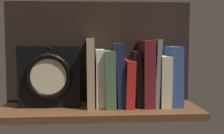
{
  "coord_description": "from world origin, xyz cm",
  "views": [
    {
      "loc": [
        -4.87,
        -117.7,
        25.78
      ],
      "look_at": [
        4.53,
        3.3,
        14.73
      ],
      "focal_mm": 51.93,
      "sensor_mm": 36.0,
      "label": 1
    }
  ],
  "objects_px": {
    "book_tan_shortstories": "(91,72)",
    "book_red_requiem": "(128,83)",
    "book_green_romantic": "(109,78)",
    "book_blue_modern": "(173,76)",
    "book_navy_bierce": "(119,75)",
    "book_black_skeptic": "(137,78)",
    "book_maroon_dawkins": "(146,73)",
    "framed_clock": "(49,76)",
    "book_cream_twain": "(162,80)",
    "book_white_catcher": "(99,78)",
    "book_gray_chess": "(154,72)"
  },
  "relations": [
    {
      "from": "book_tan_shortstories",
      "to": "book_cream_twain",
      "type": "distance_m",
      "value": 0.28
    },
    {
      "from": "book_black_skeptic",
      "to": "book_cream_twain",
      "type": "distance_m",
      "value": 0.1
    },
    {
      "from": "book_navy_bierce",
      "to": "book_white_catcher",
      "type": "bearing_deg",
      "value": 180.0
    },
    {
      "from": "book_green_romantic",
      "to": "book_black_skeptic",
      "type": "xyz_separation_m",
      "value": [
        0.11,
        0.0,
        -0.0
      ]
    },
    {
      "from": "book_navy_bierce",
      "to": "book_black_skeptic",
      "type": "relative_size",
      "value": 1.14
    },
    {
      "from": "book_gray_chess",
      "to": "book_green_romantic",
      "type": "bearing_deg",
      "value": 180.0
    },
    {
      "from": "book_white_catcher",
      "to": "book_navy_bierce",
      "type": "height_order",
      "value": "book_navy_bierce"
    },
    {
      "from": "book_gray_chess",
      "to": "book_blue_modern",
      "type": "bearing_deg",
      "value": 0.0
    },
    {
      "from": "book_white_catcher",
      "to": "book_green_romantic",
      "type": "relative_size",
      "value": 1.02
    },
    {
      "from": "book_white_catcher",
      "to": "book_maroon_dawkins",
      "type": "height_order",
      "value": "book_maroon_dawkins"
    },
    {
      "from": "book_white_catcher",
      "to": "book_green_romantic",
      "type": "distance_m",
      "value": 0.04
    },
    {
      "from": "book_tan_shortstories",
      "to": "book_cream_twain",
      "type": "height_order",
      "value": "book_tan_shortstories"
    },
    {
      "from": "book_navy_bierce",
      "to": "book_black_skeptic",
      "type": "distance_m",
      "value": 0.07
    },
    {
      "from": "book_maroon_dawkins",
      "to": "framed_clock",
      "type": "relative_size",
      "value": 1.09
    },
    {
      "from": "book_green_romantic",
      "to": "book_blue_modern",
      "type": "bearing_deg",
      "value": 0.0
    },
    {
      "from": "book_red_requiem",
      "to": "book_navy_bierce",
      "type": "bearing_deg",
      "value": 180.0
    },
    {
      "from": "book_cream_twain",
      "to": "book_blue_modern",
      "type": "xyz_separation_m",
      "value": [
        0.04,
        0.0,
        0.02
      ]
    },
    {
      "from": "book_black_skeptic",
      "to": "book_maroon_dawkins",
      "type": "xyz_separation_m",
      "value": [
        0.04,
        0.0,
        0.02
      ]
    },
    {
      "from": "book_maroon_dawkins",
      "to": "book_cream_twain",
      "type": "height_order",
      "value": "book_maroon_dawkins"
    },
    {
      "from": "book_white_catcher",
      "to": "book_maroon_dawkins",
      "type": "distance_m",
      "value": 0.18
    },
    {
      "from": "book_black_skeptic",
      "to": "book_gray_chess",
      "type": "xyz_separation_m",
      "value": [
        0.07,
        0.0,
        0.02
      ]
    },
    {
      "from": "book_navy_bierce",
      "to": "book_black_skeptic",
      "type": "bearing_deg",
      "value": 0.0
    },
    {
      "from": "book_cream_twain",
      "to": "book_white_catcher",
      "type": "bearing_deg",
      "value": 180.0
    },
    {
      "from": "book_gray_chess",
      "to": "book_cream_twain",
      "type": "height_order",
      "value": "book_gray_chess"
    },
    {
      "from": "book_green_romantic",
      "to": "book_maroon_dawkins",
      "type": "distance_m",
      "value": 0.14
    },
    {
      "from": "book_gray_chess",
      "to": "book_black_skeptic",
      "type": "bearing_deg",
      "value": 180.0
    },
    {
      "from": "book_white_catcher",
      "to": "book_gray_chess",
      "type": "bearing_deg",
      "value": 0.0
    },
    {
      "from": "book_red_requiem",
      "to": "book_tan_shortstories",
      "type": "bearing_deg",
      "value": 180.0
    },
    {
      "from": "book_black_skeptic",
      "to": "book_gray_chess",
      "type": "relative_size",
      "value": 0.82
    },
    {
      "from": "book_gray_chess",
      "to": "book_maroon_dawkins",
      "type": "bearing_deg",
      "value": 180.0
    },
    {
      "from": "book_tan_shortstories",
      "to": "book_cream_twain",
      "type": "relative_size",
      "value": 1.36
    },
    {
      "from": "book_black_skeptic",
      "to": "book_cream_twain",
      "type": "height_order",
      "value": "book_black_skeptic"
    },
    {
      "from": "book_maroon_dawkins",
      "to": "framed_clock",
      "type": "xyz_separation_m",
      "value": [
        -0.36,
        -0.01,
        -0.01
      ]
    },
    {
      "from": "book_black_skeptic",
      "to": "book_maroon_dawkins",
      "type": "bearing_deg",
      "value": 0.0
    },
    {
      "from": "book_tan_shortstories",
      "to": "book_red_requiem",
      "type": "distance_m",
      "value": 0.15
    },
    {
      "from": "book_maroon_dawkins",
      "to": "book_cream_twain",
      "type": "relative_size",
      "value": 1.31
    },
    {
      "from": "book_red_requiem",
      "to": "book_maroon_dawkins",
      "type": "distance_m",
      "value": 0.08
    },
    {
      "from": "book_white_catcher",
      "to": "book_black_skeptic",
      "type": "bearing_deg",
      "value": 0.0
    },
    {
      "from": "book_tan_shortstories",
      "to": "book_red_requiem",
      "type": "height_order",
      "value": "book_tan_shortstories"
    },
    {
      "from": "book_green_romantic",
      "to": "book_cream_twain",
      "type": "bearing_deg",
      "value": 0.0
    },
    {
      "from": "book_black_skeptic",
      "to": "framed_clock",
      "type": "distance_m",
      "value": 0.33
    },
    {
      "from": "book_black_skeptic",
      "to": "book_blue_modern",
      "type": "height_order",
      "value": "book_blue_modern"
    },
    {
      "from": "book_tan_shortstories",
      "to": "book_red_requiem",
      "type": "xyz_separation_m",
      "value": [
        0.14,
        0.0,
        -0.04
      ]
    },
    {
      "from": "book_red_requiem",
      "to": "book_black_skeptic",
      "type": "height_order",
      "value": "book_black_skeptic"
    },
    {
      "from": "book_red_requiem",
      "to": "book_cream_twain",
      "type": "distance_m",
      "value": 0.13
    },
    {
      "from": "book_red_requiem",
      "to": "framed_clock",
      "type": "bearing_deg",
      "value": -178.07
    },
    {
      "from": "book_cream_twain",
      "to": "framed_clock",
      "type": "distance_m",
      "value": 0.43
    },
    {
      "from": "book_green_romantic",
      "to": "book_black_skeptic",
      "type": "relative_size",
      "value": 1.01
    },
    {
      "from": "book_navy_bierce",
      "to": "book_gray_chess",
      "type": "height_order",
      "value": "book_gray_chess"
    },
    {
      "from": "book_tan_shortstories",
      "to": "book_gray_chess",
      "type": "distance_m",
      "value": 0.24
    }
  ]
}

